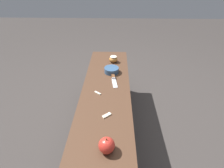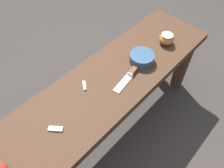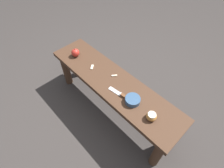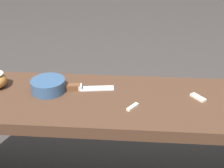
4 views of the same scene
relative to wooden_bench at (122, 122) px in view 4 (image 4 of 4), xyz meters
name	(u,v)px [view 4 (image 4 of 4)]	position (x,y,z in m)	size (l,w,h in m)	color
wooden_bench	(122,122)	(0.00, 0.00, 0.00)	(1.36, 0.34, 0.44)	#472D1E
knife	(77,88)	(-0.16, 0.05, 0.10)	(0.20, 0.05, 0.02)	silver
apple_slice_near_knife	(133,107)	(0.03, -0.05, 0.10)	(0.04, 0.05, 0.01)	beige
apple_slice_center	(198,97)	(0.25, 0.02, 0.10)	(0.05, 0.06, 0.01)	beige
bowl	(48,86)	(-0.26, 0.03, 0.12)	(0.12, 0.12, 0.04)	#335175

